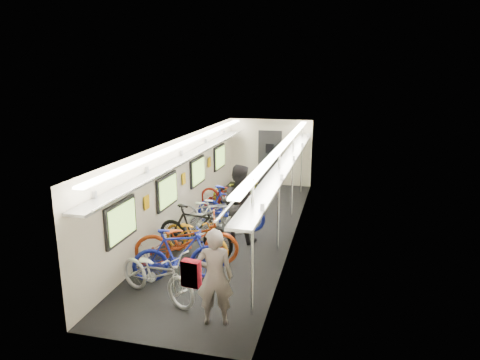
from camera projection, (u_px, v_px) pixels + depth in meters
The scene contains 15 objects.
train_car_shell at pixel (230, 163), 11.52m from camera, with size 10.00×10.00×10.00m.
bicycle_0 at pixel (157, 274), 7.72m from camera, with size 0.64×1.84×0.97m, color #ABAAAF.
bicycle_1 at pixel (179, 255), 8.39m from camera, with size 0.51×1.82×1.09m, color #1A249D.
bicycle_2 at pixel (187, 241), 8.99m from camera, with size 0.77×2.19×1.15m, color #973110.
bicycle_3 at pixel (195, 231), 9.56m from camera, with size 0.54×1.93×1.16m, color black.
bicycle_4 at pixel (196, 236), 9.51m from camera, with size 0.65×1.85×0.97m, color orange.
bicycle_5 at pixel (219, 218), 10.73m from camera, with size 0.45×1.60×0.96m, color silver.
bicycle_6 at pixel (209, 210), 11.31m from camera, with size 0.63×1.81×0.95m, color #A2A1A6.
bicycle_7 at pixel (230, 208), 11.19m from camera, with size 0.54×1.92×1.15m, color #1A249E.
bicycle_8 at pixel (230, 195), 12.56m from camera, with size 0.69×1.99×1.05m, color maroon.
bicycle_9 at pixel (244, 191), 13.09m from camera, with size 0.47×1.65×0.99m, color black.
bicycle_10 at pixel (241, 191), 13.18m from camera, with size 0.61×1.75×0.92m, color #BABD11.
passenger_near at pixel (215, 277), 6.86m from camera, with size 0.60×0.40×1.65m, color slate.
passenger_mid at pixel (238, 203), 10.28m from camera, with size 0.93×0.73×1.92m, color black.
backpack at pixel (191, 273), 6.00m from camera, with size 0.26×0.14×0.38m, color red.
Camera 1 is at (2.62, -10.17, 4.01)m, focal length 32.00 mm.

